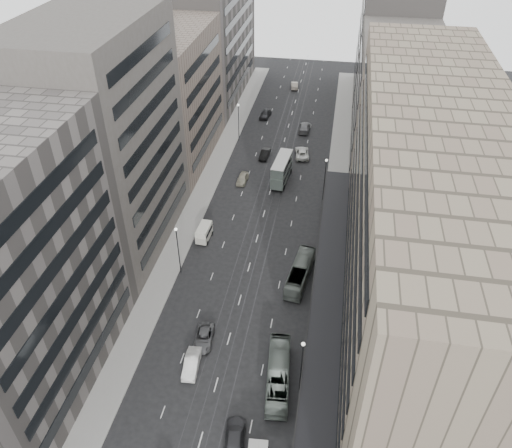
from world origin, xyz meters
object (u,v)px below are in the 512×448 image
Objects in this scene: bus_far at (300,272)px; panel_van at (204,232)px; sedan_2 at (204,337)px; bus_near at (278,374)px; double_decker at (282,169)px; sedan_1 at (192,363)px.

panel_van is at bearing -15.48° from bus_far.
sedan_2 is (-10.82, -13.44, -0.74)m from bus_far.
panel_van is (-16.09, 6.86, -0.05)m from bus_far.
sedan_2 is at bearing -28.89° from bus_near.
bus_near is 1.04× the size of bus_far.
sedan_1 is at bearing -91.19° from double_decker.
double_decker reaches higher than panel_van.
bus_far is 1.17× the size of double_decker.
bus_far is 2.13× the size of sedan_1.
bus_near reaches higher than bus_far.
bus_near is at bearing -77.70° from double_decker.
double_decker is at bearing 78.19° from sedan_2.
panel_van is 20.98m from sedan_2.
double_decker is at bearing 66.22° from panel_van.
panel_van is 0.84× the size of sedan_1.
sedan_1 is at bearing -76.18° from panel_van.
double_decker is 44.66m from sedan_1.
sedan_1 is 0.98× the size of sedan_2.
bus_near is 44.92m from double_decker.
sedan_1 is (4.89, -24.54, -0.58)m from panel_van.
panel_van is at bearing 99.20° from sedan_2.
sedan_1 is (-10.52, 0.21, -0.69)m from bus_near.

